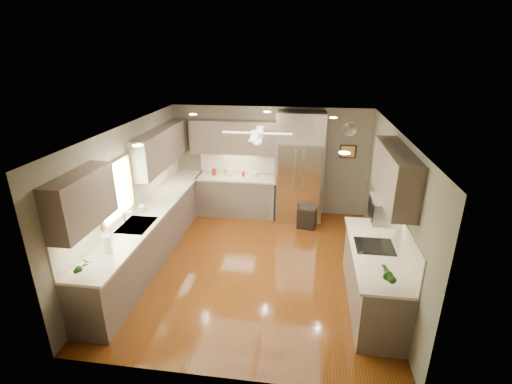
% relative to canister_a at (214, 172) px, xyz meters
% --- Properties ---
extents(floor, '(5.00, 5.00, 0.00)m').
position_rel_canister_a_xyz_m(floor, '(1.27, -2.21, -1.02)').
color(floor, '#50240A').
rests_on(floor, ground).
extents(ceiling, '(5.00, 5.00, 0.00)m').
position_rel_canister_a_xyz_m(ceiling, '(1.27, -2.21, 1.48)').
color(ceiling, white).
rests_on(ceiling, ground).
extents(wall_back, '(4.50, 0.00, 4.50)m').
position_rel_canister_a_xyz_m(wall_back, '(1.27, 0.29, 0.23)').
color(wall_back, '#675F4F').
rests_on(wall_back, ground).
extents(wall_front, '(4.50, 0.00, 4.50)m').
position_rel_canister_a_xyz_m(wall_front, '(1.27, -4.71, 0.23)').
color(wall_front, '#675F4F').
rests_on(wall_front, ground).
extents(wall_left, '(0.00, 5.00, 5.00)m').
position_rel_canister_a_xyz_m(wall_left, '(-0.98, -2.21, 0.23)').
color(wall_left, '#675F4F').
rests_on(wall_left, ground).
extents(wall_right, '(0.00, 5.00, 5.00)m').
position_rel_canister_a_xyz_m(wall_right, '(3.52, -2.21, 0.23)').
color(wall_right, '#675F4F').
rests_on(wall_right, ground).
extents(canister_a, '(0.13, 0.13, 0.16)m').
position_rel_canister_a_xyz_m(canister_a, '(0.00, 0.00, 0.00)').
color(canister_a, maroon).
rests_on(canister_a, back_run).
extents(canister_b, '(0.12, 0.12, 0.14)m').
position_rel_canister_a_xyz_m(canister_b, '(0.26, 0.03, -0.01)').
color(canister_b, silver).
rests_on(canister_b, back_run).
extents(canister_c, '(0.12, 0.12, 0.17)m').
position_rel_canister_a_xyz_m(canister_c, '(0.41, -0.03, 0.01)').
color(canister_c, beige).
rests_on(canister_c, back_run).
extents(canister_d, '(0.08, 0.08, 0.11)m').
position_rel_canister_a_xyz_m(canister_d, '(0.69, -0.00, -0.02)').
color(canister_d, maroon).
rests_on(canister_d, back_run).
extents(soap_bottle, '(0.11, 0.11, 0.18)m').
position_rel_canister_a_xyz_m(soap_bottle, '(-0.79, -2.21, 0.01)').
color(soap_bottle, white).
rests_on(soap_bottle, left_run).
extents(potted_plant_left, '(0.17, 0.13, 0.31)m').
position_rel_canister_a_xyz_m(potted_plant_left, '(-0.68, -4.22, 0.07)').
color(potted_plant_left, '#285919').
rests_on(potted_plant_left, left_run).
extents(potted_plant_right, '(0.21, 0.19, 0.30)m').
position_rel_canister_a_xyz_m(potted_plant_right, '(3.18, -3.87, 0.07)').
color(potted_plant_right, '#285919').
rests_on(potted_plant_right, right_run).
extents(bowl, '(0.22, 0.22, 0.05)m').
position_rel_canister_a_xyz_m(bowl, '(0.93, 0.03, -0.05)').
color(bowl, beige).
rests_on(bowl, back_run).
extents(left_run, '(0.65, 4.70, 1.45)m').
position_rel_canister_a_xyz_m(left_run, '(-0.69, -2.06, -0.54)').
color(left_run, brown).
rests_on(left_run, ground).
extents(back_run, '(1.85, 0.65, 1.45)m').
position_rel_canister_a_xyz_m(back_run, '(0.54, -0.01, -0.54)').
color(back_run, brown).
rests_on(back_run, ground).
extents(uppers, '(4.50, 4.70, 0.95)m').
position_rel_canister_a_xyz_m(uppers, '(0.53, -1.50, 0.85)').
color(uppers, brown).
rests_on(uppers, wall_left).
extents(window, '(0.05, 1.12, 0.92)m').
position_rel_canister_a_xyz_m(window, '(-0.95, -2.71, 0.53)').
color(window, '#BFF2B2').
rests_on(window, wall_left).
extents(sink, '(0.50, 0.70, 0.32)m').
position_rel_canister_a_xyz_m(sink, '(-0.66, -2.71, -0.11)').
color(sink, silver).
rests_on(sink, left_run).
extents(refrigerator, '(1.06, 0.75, 2.45)m').
position_rel_canister_a_xyz_m(refrigerator, '(1.97, -0.06, 0.17)').
color(refrigerator, silver).
rests_on(refrigerator, ground).
extents(right_run, '(0.70, 2.20, 1.45)m').
position_rel_canister_a_xyz_m(right_run, '(3.20, -3.01, -0.54)').
color(right_run, brown).
rests_on(right_run, ground).
extents(microwave, '(0.43, 0.55, 0.34)m').
position_rel_canister_a_xyz_m(microwave, '(3.29, -2.76, 0.46)').
color(microwave, silver).
rests_on(microwave, wall_right).
extents(ceiling_fan, '(1.18, 1.18, 0.32)m').
position_rel_canister_a_xyz_m(ceiling_fan, '(1.27, -1.91, 1.31)').
color(ceiling_fan, white).
rests_on(ceiling_fan, ceiling).
extents(recessed_lights, '(2.84, 3.14, 0.01)m').
position_rel_canister_a_xyz_m(recessed_lights, '(1.23, -1.81, 1.47)').
color(recessed_lights, white).
rests_on(recessed_lights, ceiling).
extents(wall_clock, '(0.30, 0.03, 0.30)m').
position_rel_canister_a_xyz_m(wall_clock, '(3.02, 0.27, 1.03)').
color(wall_clock, white).
rests_on(wall_clock, wall_back).
extents(framed_print, '(0.36, 0.03, 0.30)m').
position_rel_canister_a_xyz_m(framed_print, '(3.02, 0.26, 0.53)').
color(framed_print, black).
rests_on(framed_print, wall_back).
extents(stool, '(0.46, 0.46, 0.47)m').
position_rel_canister_a_xyz_m(stool, '(2.19, -0.48, -0.78)').
color(stool, black).
rests_on(stool, ground).
extents(paper_towel, '(0.12, 0.12, 0.29)m').
position_rel_canister_a_xyz_m(paper_towel, '(-0.67, -3.63, 0.06)').
color(paper_towel, white).
rests_on(paper_towel, left_run).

